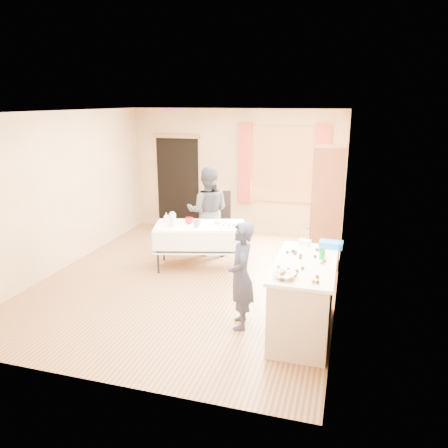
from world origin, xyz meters
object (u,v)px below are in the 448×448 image
(cabinet, at_px, (327,207))
(chair, at_px, (220,230))
(girl, at_px, (241,276))
(woman, at_px, (208,211))
(party_table, at_px, (200,242))
(counter, at_px, (303,298))

(cabinet, height_order, chair, cabinet)
(chair, height_order, girl, girl)
(cabinet, bearing_deg, woman, -179.29)
(party_table, height_order, chair, chair)
(girl, relative_size, woman, 0.84)
(cabinet, height_order, woman, cabinet)
(party_table, relative_size, chair, 1.56)
(girl, height_order, woman, woman)
(cabinet, distance_m, chair, 2.18)
(counter, xyz_separation_m, woman, (-2.01, 2.39, 0.35))
(girl, bearing_deg, party_table, -161.30)
(cabinet, bearing_deg, party_table, -160.93)
(girl, distance_m, woman, 2.77)
(party_table, relative_size, woman, 1.03)
(cabinet, xyz_separation_m, girl, (-0.86, -2.49, -0.34))
(counter, xyz_separation_m, chair, (-1.92, 2.87, -0.13))
(counter, height_order, woman, woman)
(party_table, bearing_deg, woman, 81.22)
(counter, height_order, party_table, counter)
(party_table, height_order, girl, girl)
(party_table, xyz_separation_m, woman, (-0.08, 0.67, 0.36))
(woman, bearing_deg, party_table, 84.36)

